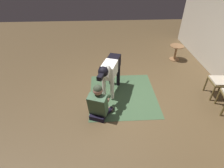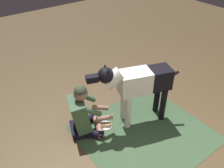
# 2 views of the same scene
# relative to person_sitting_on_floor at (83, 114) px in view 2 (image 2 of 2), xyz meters

# --- Properties ---
(ground_plane) EXTENTS (13.93, 13.93, 0.00)m
(ground_plane) POSITION_rel_person_sitting_on_floor_xyz_m (-0.51, 0.75, -0.36)
(ground_plane) COLOR brown
(area_rug) EXTENTS (1.88, 1.74, 0.01)m
(area_rug) POSITION_rel_person_sitting_on_floor_xyz_m (-0.72, 0.63, -0.36)
(area_rug) COLOR #3B5739
(area_rug) RESTS_ON ground
(person_sitting_on_floor) EXTENTS (0.72, 0.60, 0.87)m
(person_sitting_on_floor) POSITION_rel_person_sitting_on_floor_xyz_m (0.00, 0.00, 0.00)
(person_sitting_on_floor) COLOR black
(person_sitting_on_floor) RESTS_ON ground
(large_dog) EXTENTS (1.41, 0.63, 1.12)m
(large_dog) POSITION_rel_person_sitting_on_floor_xyz_m (-0.81, 0.29, 0.38)
(large_dog) COLOR white
(large_dog) RESTS_ON ground
(hot_dog_on_plate) EXTENTS (0.22, 0.22, 0.06)m
(hot_dog_on_plate) POSITION_rel_person_sitting_on_floor_xyz_m (-0.32, 0.12, -0.33)
(hot_dog_on_plate) COLOR silver
(hot_dog_on_plate) RESTS_ON ground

